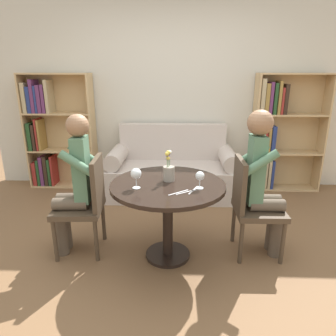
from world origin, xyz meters
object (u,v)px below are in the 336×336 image
at_px(wine_glass_right, 200,176).
at_px(person_left, 74,184).
at_px(bookshelf_left, 52,132).
at_px(person_right, 263,180).
at_px(chair_right, 251,203).
at_px(wine_glass_left, 136,174).
at_px(couch, 172,172).
at_px(flower_vase, 169,171).
at_px(chair_left, 86,201).
at_px(bookshelf_right, 277,133).

bearing_deg(wine_glass_right, person_left, 171.26).
xyz_separation_m(bookshelf_left, wine_glass_right, (1.98, -1.88, 0.02)).
xyz_separation_m(person_left, person_right, (1.65, 0.03, 0.04)).
xyz_separation_m(chair_right, wine_glass_left, (-0.99, -0.21, 0.33)).
bearing_deg(bookshelf_left, wine_glass_right, -43.48).
bearing_deg(person_left, wine_glass_left, 68.73).
bearing_deg(couch, wine_glass_left, -98.76).
xyz_separation_m(couch, person_left, (-0.83, -1.44, 0.36)).
bearing_deg(flower_vase, bookshelf_left, 135.29).
height_order(chair_left, person_right, person_right).
height_order(bookshelf_left, chair_right, bookshelf_left).
distance_m(person_left, wine_glass_right, 1.11).
height_order(bookshelf_left, bookshelf_right, same).
relative_size(chair_right, flower_vase, 3.32).
xyz_separation_m(couch, wine_glass_left, (-0.25, -1.62, 0.52)).
bearing_deg(wine_glass_left, couch, 81.24).
xyz_separation_m(wine_glass_left, wine_glass_right, (0.51, 0.01, -0.02)).
bearing_deg(person_right, wine_glass_left, 100.70).
distance_m(couch, wine_glass_right, 1.70).
bearing_deg(bookshelf_right, flower_vase, -130.24).
relative_size(chair_right, person_left, 0.70).
bearing_deg(person_left, bookshelf_left, -156.39).
height_order(couch, bookshelf_right, bookshelf_right).
distance_m(bookshelf_right, wine_glass_right, 2.22).
bearing_deg(bookshelf_right, person_left, -143.11).
distance_m(chair_left, flower_vase, 0.80).
xyz_separation_m(couch, bookshelf_right, (1.45, 0.27, 0.49)).
bearing_deg(chair_right, wine_glass_left, 101.54).
relative_size(person_left, wine_glass_right, 8.92).
relative_size(bookshelf_left, person_left, 1.25).
xyz_separation_m(chair_right, flower_vase, (-0.73, -0.03, 0.30)).
bearing_deg(chair_left, person_left, -87.39).
bearing_deg(bookshelf_left, wine_glass_left, -52.17).
xyz_separation_m(bookshelf_right, chair_left, (-2.19, -1.70, -0.30)).
distance_m(chair_left, person_right, 1.58).
distance_m(bookshelf_right, flower_vase, 2.23).
bearing_deg(person_left, bookshelf_right, 123.01).
relative_size(person_left, person_right, 0.97).
bearing_deg(chair_right, bookshelf_right, -23.57).
xyz_separation_m(person_left, wine_glass_left, (0.58, -0.18, 0.16)).
height_order(bookshelf_right, flower_vase, bookshelf_right).
relative_size(chair_left, wine_glass_left, 5.35).
distance_m(bookshelf_right, person_left, 2.85).
distance_m(bookshelf_right, wine_glass_left, 2.54).
relative_size(couch, wine_glass_right, 11.84).
xyz_separation_m(bookshelf_left, person_left, (0.89, -1.71, -0.12)).
bearing_deg(chair_right, person_right, -89.52).
bearing_deg(chair_right, wine_glass_right, 112.06).
xyz_separation_m(chair_left, flower_vase, (0.75, -0.01, 0.30)).
bearing_deg(person_left, chair_left, 92.61).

